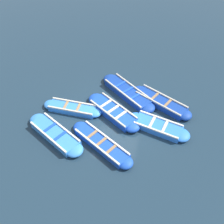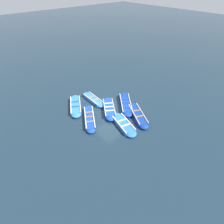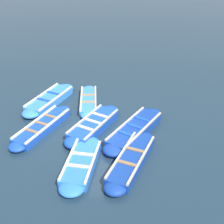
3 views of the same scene
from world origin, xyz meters
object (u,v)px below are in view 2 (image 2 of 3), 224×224
at_px(boat_mid_row, 138,115).
at_px(boat_inner_gap, 126,104).
at_px(boat_drifting, 93,99).
at_px(boat_near_quay, 123,124).
at_px(boat_alongside, 76,106).
at_px(boat_outer_left, 90,118).
at_px(boat_outer_right, 109,108).

distance_m(boat_mid_row, boat_inner_gap, 1.96).
xyz_separation_m(boat_mid_row, boat_drifting, (-1.50, 4.63, -0.03)).
height_order(boat_near_quay, boat_alongside, boat_alongside).
xyz_separation_m(boat_outer_left, boat_alongside, (0.07, 2.37, 0.01)).
relative_size(boat_mid_row, boat_inner_gap, 1.00).
xyz_separation_m(boat_mid_row, boat_outer_left, (-3.48, 2.50, -0.02)).
distance_m(boat_near_quay, boat_outer_right, 2.48).
distance_m(boat_mid_row, boat_outer_left, 4.28).
bearing_deg(boat_mid_row, boat_outer_right, 118.54).
relative_size(boat_near_quay, boat_inner_gap, 0.92).
bearing_deg(boat_outer_right, boat_inner_gap, -16.11).
xyz_separation_m(boat_drifting, boat_outer_left, (-1.98, -2.13, 0.01)).
bearing_deg(boat_alongside, boat_outer_left, -91.73).
distance_m(boat_mid_row, boat_outer_right, 2.74).
bearing_deg(boat_alongside, boat_outer_right, -49.64).
relative_size(boat_mid_row, boat_outer_right, 1.06).
height_order(boat_alongside, boat_inner_gap, boat_inner_gap).
bearing_deg(boat_inner_gap, boat_outer_left, 171.43).
xyz_separation_m(boat_near_quay, boat_drifting, (0.30, 4.66, -0.01)).
xyz_separation_m(boat_drifting, boat_inner_gap, (1.88, -2.71, 0.04)).
relative_size(boat_outer_left, boat_outer_right, 1.04).
relative_size(boat_outer_right, boat_alongside, 0.96).
xyz_separation_m(boat_near_quay, boat_outer_left, (-1.67, 2.52, -0.00)).
height_order(boat_near_quay, boat_outer_right, boat_outer_right).
xyz_separation_m(boat_outer_right, boat_alongside, (-2.10, 2.47, -0.02)).
relative_size(boat_mid_row, boat_outer_left, 1.02).
relative_size(boat_near_quay, boat_outer_right, 0.98).
height_order(boat_mid_row, boat_outer_left, boat_mid_row).
height_order(boat_drifting, boat_outer_left, boat_outer_left).
relative_size(boat_near_quay, boat_outer_left, 0.95).
bearing_deg(boat_inner_gap, boat_drifting, 124.75).
bearing_deg(boat_mid_row, boat_outer_left, 144.28).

